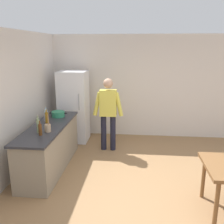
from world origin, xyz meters
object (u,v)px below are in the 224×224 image
Objects in this scene: person at (108,110)px; bottle_vinegar_tall at (38,126)px; refrigerator at (74,107)px; utensil_jar at (48,128)px; bottle_water_clear at (46,115)px; cooking_pot at (58,114)px; bottle_oil_amber at (47,118)px; bottle_beer_brown at (40,129)px.

bottle_vinegar_tall is (-1.07, -1.48, 0.06)m from person.
refrigerator is at bearing 86.49° from bottle_vinegar_tall.
utensil_jar is 1.07× the size of bottle_water_clear.
cooking_pot is 1.00m from utensil_jar.
cooking_pot is at bearing 81.04° from bottle_oil_amber.
bottle_beer_brown is 0.85m from bottle_water_clear.
person reaches higher than bottle_beer_brown.
person is (0.95, -0.55, 0.08)m from refrigerator.
cooking_pot is 1.25× the size of utensil_jar.
bottle_water_clear is (-0.19, 0.83, 0.02)m from bottle_beer_brown.
bottle_beer_brown is 0.87× the size of bottle_water_clear.
bottle_vinegar_tall is (-0.02, -1.07, 0.08)m from cooking_pot.
bottle_vinegar_tall is at bearing -125.92° from person.
bottle_vinegar_tall reaches higher than cooking_pot.
bottle_beer_brown is at bearing -87.28° from cooking_pot.
utensil_jar reaches higher than cooking_pot.
person is at bearing -30.23° from refrigerator.
bottle_oil_amber is at bearing -98.96° from cooking_pot.
cooking_pot is 0.50m from bottle_oil_amber.
refrigerator is 2.16m from bottle_beer_brown.
refrigerator is 6.92× the size of bottle_beer_brown.
bottle_water_clear is at bearing 112.18° from utensil_jar.
person is 6.54× the size of bottle_beer_brown.
cooking_pot is at bearing -158.64° from person.
bottle_vinegar_tall is 1.23× the size of bottle_beer_brown.
person is 5.31× the size of bottle_vinegar_tall.
bottle_water_clear is at bearing -110.92° from cooking_pot.
bottle_beer_brown is (-1.00, -1.60, 0.03)m from person.
bottle_water_clear is at bearing -100.27° from refrigerator.
utensil_jar reaches higher than bottle_beer_brown.
bottle_vinegar_tall is at bearing -91.20° from cooking_pot.
person reaches higher than bottle_vinegar_tall.
bottle_vinegar_tall is (0.05, -0.58, 0.02)m from bottle_oil_amber.
cooking_pot is (-1.05, -0.41, -0.02)m from person.
bottle_beer_brown reaches higher than cooking_pot.
bottle_beer_brown is (-0.05, -2.15, 0.11)m from refrigerator.
utensil_jar is at bearing -89.44° from refrigerator.
bottle_beer_brown is at bearing -91.23° from refrigerator.
person is 4.25× the size of cooking_pot.
person is 1.13m from cooking_pot.
bottle_vinegar_tall is (-0.14, -0.08, 0.06)m from utensil_jar.
bottle_vinegar_tall reaches higher than bottle_beer_brown.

